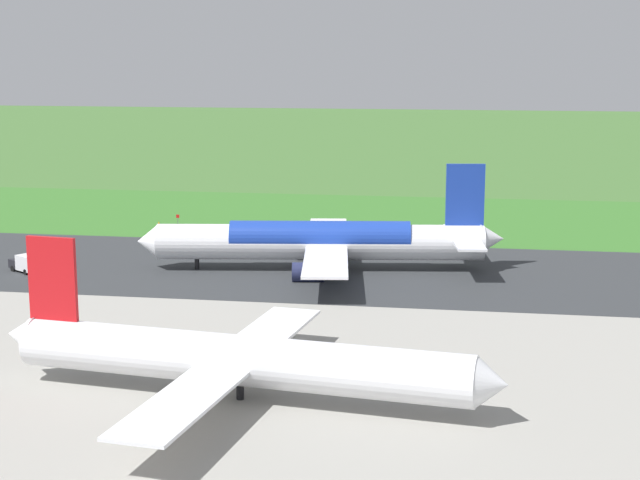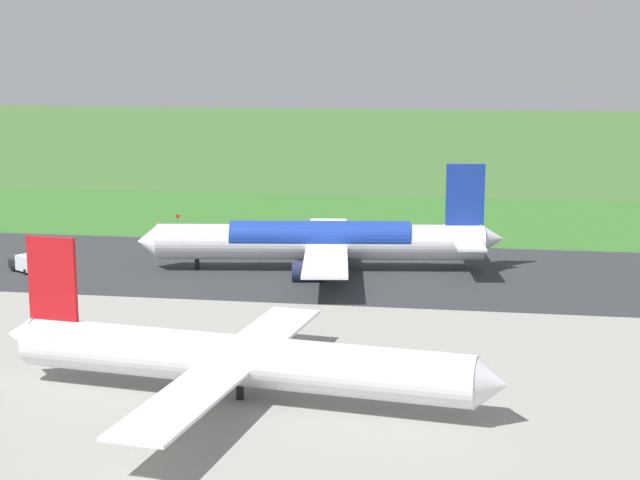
{
  "view_description": "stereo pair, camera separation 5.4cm",
  "coord_description": "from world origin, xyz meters",
  "px_view_note": "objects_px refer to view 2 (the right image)",
  "views": [
    {
      "loc": [
        -30.36,
        141.94,
        32.15
      ],
      "look_at": [
        -7.26,
        0.0,
        4.5
      ],
      "focal_mm": 55.95,
      "sensor_mm": 36.0,
      "label": 1
    },
    {
      "loc": [
        -30.42,
        141.93,
        32.15
      ],
      "look_at": [
        -7.26,
        0.0,
        4.5
      ],
      "focal_mm": 55.95,
      "sensor_mm": 36.0,
      "label": 2
    }
  ],
  "objects_px": {
    "traffic_cone_orange": "(159,223)",
    "airliner_parked_mid": "(237,359)",
    "no_stopping_sign": "(178,219)",
    "airliner_main": "(323,241)",
    "service_truck_baggage": "(27,263)"
  },
  "relations": [
    {
      "from": "airliner_main",
      "to": "service_truck_baggage",
      "type": "distance_m",
      "value": 43.35
    },
    {
      "from": "airliner_parked_mid",
      "to": "airliner_main",
      "type": "bearing_deg",
      "value": -89.06
    },
    {
      "from": "airliner_parked_mid",
      "to": "service_truck_baggage",
      "type": "relative_size",
      "value": 8.1
    },
    {
      "from": "traffic_cone_orange",
      "to": "no_stopping_sign",
      "type": "bearing_deg",
      "value": 158.73
    },
    {
      "from": "no_stopping_sign",
      "to": "traffic_cone_orange",
      "type": "relative_size",
      "value": 4.02
    },
    {
      "from": "traffic_cone_orange",
      "to": "airliner_parked_mid",
      "type": "bearing_deg",
      "value": 112.57
    },
    {
      "from": "no_stopping_sign",
      "to": "traffic_cone_orange",
      "type": "xyz_separation_m",
      "value": [
        4.19,
        -1.63,
        -1.05
      ]
    },
    {
      "from": "airliner_main",
      "to": "airliner_parked_mid",
      "type": "xyz_separation_m",
      "value": [
        -0.92,
        55.97,
        -0.42
      ]
    },
    {
      "from": "no_stopping_sign",
      "to": "traffic_cone_orange",
      "type": "bearing_deg",
      "value": -21.27
    },
    {
      "from": "airliner_parked_mid",
      "to": "no_stopping_sign",
      "type": "xyz_separation_m",
      "value": [
        33.02,
        -87.87,
        -2.61
      ]
    },
    {
      "from": "traffic_cone_orange",
      "to": "airliner_main",
      "type": "bearing_deg",
      "value": 137.26
    },
    {
      "from": "airliner_parked_mid",
      "to": "traffic_cone_orange",
      "type": "height_order",
      "value": "airliner_parked_mid"
    },
    {
      "from": "service_truck_baggage",
      "to": "no_stopping_sign",
      "type": "height_order",
      "value": "service_truck_baggage"
    },
    {
      "from": "airliner_parked_mid",
      "to": "traffic_cone_orange",
      "type": "distance_m",
      "value": 96.99
    },
    {
      "from": "no_stopping_sign",
      "to": "traffic_cone_orange",
      "type": "distance_m",
      "value": 4.61
    }
  ]
}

